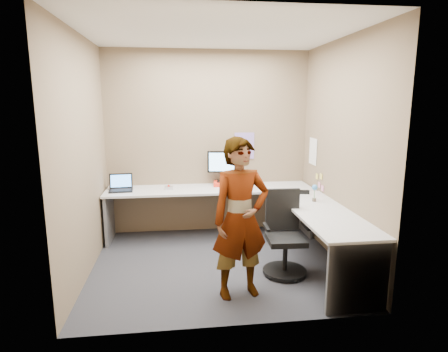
{
  "coord_description": "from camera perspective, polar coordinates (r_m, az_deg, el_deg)",
  "views": [
    {
      "loc": [
        -0.45,
        -4.27,
        1.96
      ],
      "look_at": [
        0.11,
        0.25,
        1.05
      ],
      "focal_mm": 30.0,
      "sensor_mm": 36.0,
      "label": 1
    }
  ],
  "objects": [
    {
      "name": "flower",
      "position": [
        4.8,
        13.64,
        -2.12
      ],
      "size": [
        0.07,
        0.07,
        0.22
      ],
      "color": "brown",
      "rests_on": "desk"
    },
    {
      "name": "wall_right",
      "position": [
        4.73,
        17.36,
        3.38
      ],
      "size": [
        0.0,
        2.7,
        2.7
      ],
      "primitive_type": "plane",
      "rotation": [
        1.57,
        0.0,
        -1.57
      ],
      "color": "#756148",
      "rests_on": "ground"
    },
    {
      "name": "stapler",
      "position": [
        5.17,
        12.05,
        -2.4
      ],
      "size": [
        0.15,
        0.07,
        0.05
      ],
      "primitive_type": "cube",
      "rotation": [
        0.0,
        0.0,
        -0.2
      ],
      "color": "black",
      "rests_on": "desk"
    },
    {
      "name": "origami",
      "position": [
        5.23,
        0.06,
        -1.98
      ],
      "size": [
        0.1,
        0.1,
        0.06
      ],
      "primitive_type": "cone",
      "color": "white",
      "rests_on": "desk"
    },
    {
      "name": "ground",
      "position": [
        4.72,
        -0.98,
        -13.24
      ],
      "size": [
        3.0,
        3.0,
        0.0
      ],
      "primitive_type": "plane",
      "color": "#25252A",
      "rests_on": "ground"
    },
    {
      "name": "wall_left",
      "position": [
        4.44,
        -20.71,
        2.67
      ],
      "size": [
        0.0,
        2.7,
        2.7
      ],
      "primitive_type": "plane",
      "rotation": [
        1.57,
        0.0,
        1.57
      ],
      "color": "#756148",
      "rests_on": "ground"
    },
    {
      "name": "office_chair",
      "position": [
        4.42,
        9.18,
        -9.66
      ],
      "size": [
        0.5,
        0.5,
        0.95
      ],
      "rotation": [
        0.0,
        0.0,
        -0.04
      ],
      "color": "black",
      "rests_on": "ground"
    },
    {
      "name": "sticky_note_a",
      "position": [
        5.29,
        14.57,
        -0.07
      ],
      "size": [
        0.01,
        0.07,
        0.07
      ],
      "primitive_type": "cube",
      "color": "#F2E059",
      "rests_on": "wall_right"
    },
    {
      "name": "wall_back",
      "position": [
        5.62,
        -2.45,
        5.06
      ],
      "size": [
        3.0,
        0.0,
        3.0
      ],
      "primitive_type": "plane",
      "rotation": [
        1.57,
        0.0,
        0.0
      ],
      "color": "#756148",
      "rests_on": "ground"
    },
    {
      "name": "calendar_white",
      "position": [
        5.57,
        13.41,
        3.67
      ],
      "size": [
        0.01,
        0.28,
        0.38
      ],
      "primitive_type": "cube",
      "color": "white",
      "rests_on": "wall_right"
    },
    {
      "name": "ceiling",
      "position": [
        4.36,
        -1.11,
        21.08
      ],
      "size": [
        3.0,
        3.0,
        0.0
      ],
      "primitive_type": "plane",
      "rotation": [
        3.14,
        0.0,
        0.0
      ],
      "color": "white",
      "rests_on": "wall_back"
    },
    {
      "name": "laptop",
      "position": [
        5.45,
        -15.43,
        -1.52
      ],
      "size": [
        0.34,
        0.29,
        0.23
      ],
      "rotation": [
        0.0,
        0.0,
        0.09
      ],
      "color": "black",
      "rests_on": "desk"
    },
    {
      "name": "sticky_note_d",
      "position": [
        5.44,
        13.98,
        -0.07
      ],
      "size": [
        0.01,
        0.07,
        0.07
      ],
      "primitive_type": "cube",
      "color": "#F2E059",
      "rests_on": "wall_right"
    },
    {
      "name": "desk",
      "position": [
        4.93,
        3.58,
        -4.86
      ],
      "size": [
        2.98,
        2.58,
        0.73
      ],
      "color": "silver",
      "rests_on": "ground"
    },
    {
      "name": "trackball_mouse",
      "position": [
        5.38,
        -8.43,
        -1.77
      ],
      "size": [
        0.12,
        0.08,
        0.07
      ],
      "color": "#B7B7BC",
      "rests_on": "desk"
    },
    {
      "name": "sticky_note_c",
      "position": [
        5.26,
        14.77,
        -1.82
      ],
      "size": [
        0.01,
        0.07,
        0.07
      ],
      "primitive_type": "cube",
      "color": "pink",
      "rests_on": "wall_right"
    },
    {
      "name": "person",
      "position": [
        3.75,
        2.54,
        -6.52
      ],
      "size": [
        0.67,
        0.51,
        1.63
      ],
      "primitive_type": "imported",
      "rotation": [
        0.0,
        0.0,
        0.23
      ],
      "color": "#999399",
      "rests_on": "ground"
    },
    {
      "name": "calendar_purple",
      "position": [
        5.68,
        3.11,
        4.62
      ],
      "size": [
        0.3,
        0.01,
        0.4
      ],
      "primitive_type": "cube",
      "color": "#846BB7",
      "rests_on": "wall_back"
    },
    {
      "name": "sticky_note_b",
      "position": [
        5.36,
        14.31,
        -1.33
      ],
      "size": [
        0.01,
        0.07,
        0.07
      ],
      "primitive_type": "cube",
      "color": "pink",
      "rests_on": "wall_right"
    },
    {
      "name": "paper_ream",
      "position": [
        5.56,
        -0.02,
        -1.17
      ],
      "size": [
        0.33,
        0.26,
        0.06
      ],
      "primitive_type": "cube",
      "rotation": [
        0.0,
        0.0,
        -0.14
      ],
      "color": "red",
      "rests_on": "desk"
    },
    {
      "name": "monitor",
      "position": [
        5.52,
        -0.04,
        1.9
      ],
      "size": [
        0.48,
        0.17,
        0.46
      ],
      "rotation": [
        0.0,
        0.0,
        -0.14
      ],
      "color": "black",
      "rests_on": "paper_ream"
    }
  ]
}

